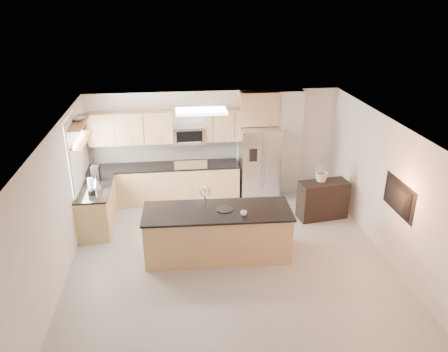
{
  "coord_description": "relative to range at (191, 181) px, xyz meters",
  "views": [
    {
      "loc": [
        -0.95,
        -6.8,
        4.77
      ],
      "look_at": [
        0.02,
        1.3,
        1.28
      ],
      "focal_mm": 35.0,
      "sensor_mm": 36.0,
      "label": 1
    }
  ],
  "objects": [
    {
      "name": "refrigerator",
      "position": [
        1.66,
        -0.05,
        0.42
      ],
      "size": [
        0.92,
        0.78,
        1.78
      ],
      "color": "silver",
      "rests_on": "floor"
    },
    {
      "name": "bowl",
      "position": [
        -2.25,
        -0.91,
        1.91
      ],
      "size": [
        0.46,
        0.46,
        0.09
      ],
      "primitive_type": "imported",
      "rotation": [
        0.0,
        0.0,
        -0.34
      ],
      "color": "silver",
      "rests_on": "shelf_upper"
    },
    {
      "name": "wall_left",
      "position": [
        -2.4,
        -2.92,
        0.83
      ],
      "size": [
        0.02,
        6.5,
        2.6
      ],
      "primitive_type": "cube",
      "color": "white",
      "rests_on": "floor"
    },
    {
      "name": "left_counter",
      "position": [
        -2.07,
        -1.07,
        -0.01
      ],
      "size": [
        0.66,
        1.5,
        0.92
      ],
      "color": "#D7B677",
      "rests_on": "floor"
    },
    {
      "name": "kettle",
      "position": [
        -2.02,
        -1.11,
        0.57
      ],
      "size": [
        0.22,
        0.22,
        0.28
      ],
      "color": "silver",
      "rests_on": "left_counter"
    },
    {
      "name": "ceiling",
      "position": [
        0.6,
        -2.92,
        2.13
      ],
      "size": [
        6.0,
        6.5,
        0.02
      ],
      "primitive_type": "cube",
      "color": "white",
      "rests_on": "wall_back"
    },
    {
      "name": "partition_column",
      "position": [
        2.42,
        0.18,
        0.83
      ],
      "size": [
        0.6,
        0.3,
        2.6
      ],
      "primitive_type": "cube",
      "color": "beige",
      "rests_on": "floor"
    },
    {
      "name": "floor",
      "position": [
        0.6,
        -2.92,
        -0.47
      ],
      "size": [
        6.5,
        6.5,
        0.0
      ],
      "primitive_type": "plane",
      "color": "#A6A39E",
      "rests_on": "ground"
    },
    {
      "name": "credenza",
      "position": [
        2.89,
        -1.27,
        -0.04
      ],
      "size": [
        1.13,
        0.6,
        0.87
      ],
      "primitive_type": "cube",
      "rotation": [
        0.0,
        0.0,
        0.14
      ],
      "color": "black",
      "rests_on": "floor"
    },
    {
      "name": "cup",
      "position": [
        0.84,
        -2.76,
        0.54
      ],
      "size": [
        0.15,
        0.15,
        0.09
      ],
      "primitive_type": "imported",
      "rotation": [
        0.0,
        0.0,
        -0.38
      ],
      "color": "white",
      "rests_on": "island"
    },
    {
      "name": "platter",
      "position": [
        0.53,
        -2.49,
        0.5
      ],
      "size": [
        0.37,
        0.37,
        0.02
      ],
      "primitive_type": "cylinder",
      "rotation": [
        0.0,
        0.0,
        -0.12
      ],
      "color": "black",
      "rests_on": "island"
    },
    {
      "name": "wall_front",
      "position": [
        0.6,
        -6.17,
        0.83
      ],
      "size": [
        6.0,
        0.02,
        2.6
      ],
      "primitive_type": "cube",
      "color": "white",
      "rests_on": "floor"
    },
    {
      "name": "microwave",
      "position": [
        0.0,
        0.12,
        1.16
      ],
      "size": [
        0.76,
        0.4,
        0.4
      ],
      "color": "silver",
      "rests_on": "upper_cabinets"
    },
    {
      "name": "island",
      "position": [
        0.38,
        -2.51,
        0.01
      ],
      "size": [
        2.82,
        1.11,
        1.39
      ],
      "rotation": [
        0.0,
        0.0,
        -0.04
      ],
      "color": "#D7B677",
      "rests_on": "floor"
    },
    {
      "name": "shelf_lower",
      "position": [
        -2.25,
        -0.97,
        1.48
      ],
      "size": [
        0.3,
        1.2,
        0.04
      ],
      "primitive_type": "cube",
      "color": "#92623A",
      "rests_on": "wall_left"
    },
    {
      "name": "shelf_upper",
      "position": [
        -2.25,
        -0.97,
        1.85
      ],
      "size": [
        0.3,
        1.2,
        0.04
      ],
      "primitive_type": "cube",
      "color": "#92623A",
      "rests_on": "wall_left"
    },
    {
      "name": "ceiling_fixture",
      "position": [
        0.2,
        -1.32,
        2.09
      ],
      "size": [
        1.0,
        0.5,
        0.06
      ],
      "primitive_type": "cube",
      "color": "white",
      "rests_on": "ceiling"
    },
    {
      "name": "wall_right",
      "position": [
        3.6,
        -2.92,
        0.83
      ],
      "size": [
        0.02,
        6.5,
        2.6
      ],
      "primitive_type": "cube",
      "color": "white",
      "rests_on": "floor"
    },
    {
      "name": "wall_back",
      "position": [
        0.6,
        0.33,
        0.83
      ],
      "size": [
        6.0,
        0.02,
        2.6
      ],
      "primitive_type": "cube",
      "color": "white",
      "rests_on": "floor"
    },
    {
      "name": "coffee_maker",
      "position": [
        -2.09,
        -0.68,
        0.6
      ],
      "size": [
        0.17,
        0.21,
        0.32
      ],
      "color": "black",
      "rests_on": "left_counter"
    },
    {
      "name": "upper_cabinets",
      "position": [
        -0.7,
        0.16,
        1.35
      ],
      "size": [
        3.5,
        0.33,
        0.75
      ],
      "color": "tan",
      "rests_on": "wall_back"
    },
    {
      "name": "blender",
      "position": [
        -2.07,
        -1.42,
        0.6
      ],
      "size": [
        0.16,
        0.16,
        0.36
      ],
      "color": "black",
      "rests_on": "left_counter"
    },
    {
      "name": "television",
      "position": [
        3.51,
        -3.12,
        0.88
      ],
      "size": [
        0.14,
        1.08,
        0.62
      ],
      "primitive_type": "imported",
      "rotation": [
        0.0,
        0.0,
        1.57
      ],
      "color": "black",
      "rests_on": "wall_right"
    },
    {
      "name": "back_counter",
      "position": [
        -0.63,
        0.01,
        -0.0
      ],
      "size": [
        3.55,
        0.66,
        1.44
      ],
      "color": "#D7B677",
      "rests_on": "floor"
    },
    {
      "name": "range",
      "position": [
        0.0,
        0.0,
        0.0
      ],
      "size": [
        0.76,
        0.64,
        1.14
      ],
      "color": "black",
      "rests_on": "floor"
    },
    {
      "name": "flower_vase",
      "position": [
        2.85,
        -1.19,
        0.75
      ],
      "size": [
        0.66,
        0.58,
        0.72
      ],
      "primitive_type": "imported",
      "rotation": [
        0.0,
        0.0,
        0.03
      ],
      "color": "beige",
      "rests_on": "credenza"
    },
    {
      "name": "window",
      "position": [
        -2.38,
        -1.07,
        1.18
      ],
      "size": [
        0.04,
        1.15,
        1.65
      ],
      "color": "white",
      "rests_on": "wall_left"
    }
  ]
}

